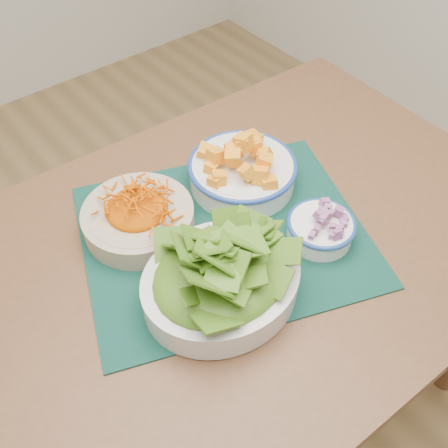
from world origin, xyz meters
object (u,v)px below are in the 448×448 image
table (236,269)px  squash_bowl (243,165)px  onion_bowl (321,226)px  lettuce_bowl (221,274)px  placemat (224,235)px  carrot_bowl (138,213)px

table → squash_bowl: bearing=48.8°
table → onion_bowl: (0.13, -0.10, 0.13)m
squash_bowl → lettuce_bowl: lettuce_bowl is taller
table → placemat: placemat is taller
lettuce_bowl → squash_bowl: bearing=49.3°
placemat → onion_bowl: size_ratio=3.56×
onion_bowl → carrot_bowl: bearing=137.0°
squash_bowl → onion_bowl: 0.22m
carrot_bowl → lettuce_bowl: size_ratio=0.87×
squash_bowl → onion_bowl: size_ratio=1.53×
table → carrot_bowl: carrot_bowl is taller
table → lettuce_bowl: lettuce_bowl is taller
table → lettuce_bowl: 0.21m
carrot_bowl → squash_bowl: 0.25m
placemat → onion_bowl: onion_bowl is taller
placemat → lettuce_bowl: bearing=-109.7°
table → carrot_bowl: bearing=134.5°
onion_bowl → lettuce_bowl: bearing=176.4°
carrot_bowl → onion_bowl: bearing=-43.0°
lettuce_bowl → carrot_bowl: bearing=103.3°
squash_bowl → table: bearing=-133.8°
table → lettuce_bowl: size_ratio=4.10×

